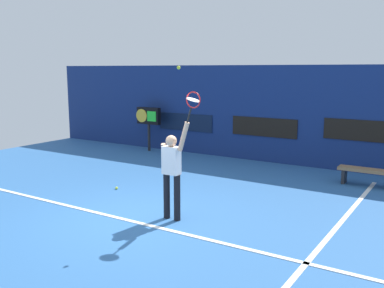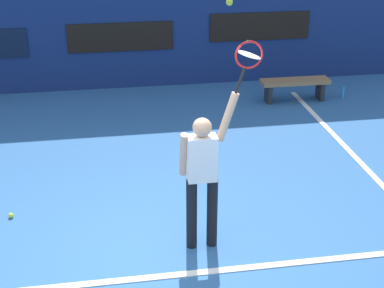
{
  "view_description": "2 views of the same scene",
  "coord_description": "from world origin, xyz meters",
  "px_view_note": "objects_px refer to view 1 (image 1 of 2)",
  "views": [
    {
      "loc": [
        5.4,
        -6.38,
        2.95
      ],
      "look_at": [
        0.68,
        1.05,
        1.42
      ],
      "focal_mm": 40.52,
      "sensor_mm": 36.0,
      "label": 1
    },
    {
      "loc": [
        -0.4,
        -5.35,
        4.07
      ],
      "look_at": [
        0.54,
        0.41,
        1.36
      ],
      "focal_mm": 52.97,
      "sensor_mm": 36.0,
      "label": 2
    }
  ],
  "objects_px": {
    "tennis_player": "(172,170)",
    "court_bench": "(367,173)",
    "scoreboard_clock": "(148,118)",
    "spare_ball": "(117,188)",
    "tennis_racket": "(193,102)",
    "tennis_ball": "(179,68)"
  },
  "relations": [
    {
      "from": "tennis_racket",
      "to": "tennis_player",
      "type": "bearing_deg",
      "value": 179.5
    },
    {
      "from": "tennis_racket",
      "to": "scoreboard_clock",
      "type": "bearing_deg",
      "value": 134.27
    },
    {
      "from": "scoreboard_clock",
      "to": "spare_ball",
      "type": "height_order",
      "value": "scoreboard_clock"
    },
    {
      "from": "tennis_racket",
      "to": "scoreboard_clock",
      "type": "xyz_separation_m",
      "value": [
        -5.4,
        5.54,
        -1.14
      ]
    },
    {
      "from": "tennis_player",
      "to": "court_bench",
      "type": "xyz_separation_m",
      "value": [
        2.76,
        4.69,
        -0.67
      ]
    },
    {
      "from": "scoreboard_clock",
      "to": "spare_ball",
      "type": "xyz_separation_m",
      "value": [
        2.51,
        -4.52,
        -1.18
      ]
    },
    {
      "from": "tennis_racket",
      "to": "tennis_ball",
      "type": "bearing_deg",
      "value": -157.88
    },
    {
      "from": "tennis_ball",
      "to": "court_bench",
      "type": "distance_m",
      "value": 6.02
    },
    {
      "from": "scoreboard_clock",
      "to": "spare_ball",
      "type": "distance_m",
      "value": 5.31
    },
    {
      "from": "spare_ball",
      "to": "tennis_racket",
      "type": "bearing_deg",
      "value": -19.53
    },
    {
      "from": "tennis_racket",
      "to": "court_bench",
      "type": "height_order",
      "value": "tennis_racket"
    },
    {
      "from": "tennis_ball",
      "to": "spare_ball",
      "type": "relative_size",
      "value": 1.0
    },
    {
      "from": "tennis_player",
      "to": "tennis_ball",
      "type": "relative_size",
      "value": 29.08
    },
    {
      "from": "tennis_player",
      "to": "scoreboard_clock",
      "type": "height_order",
      "value": "tennis_player"
    },
    {
      "from": "spare_ball",
      "to": "tennis_player",
      "type": "bearing_deg",
      "value": -23.02
    },
    {
      "from": "spare_ball",
      "to": "scoreboard_clock",
      "type": "bearing_deg",
      "value": 119.1
    },
    {
      "from": "tennis_racket",
      "to": "court_bench",
      "type": "relative_size",
      "value": 0.45
    },
    {
      "from": "court_bench",
      "to": "tennis_player",
      "type": "bearing_deg",
      "value": -120.45
    },
    {
      "from": "scoreboard_clock",
      "to": "court_bench",
      "type": "bearing_deg",
      "value": -6.3
    },
    {
      "from": "tennis_player",
      "to": "court_bench",
      "type": "height_order",
      "value": "tennis_player"
    },
    {
      "from": "tennis_racket",
      "to": "tennis_ball",
      "type": "height_order",
      "value": "tennis_ball"
    },
    {
      "from": "tennis_player",
      "to": "scoreboard_clock",
      "type": "xyz_separation_m",
      "value": [
        -4.92,
        5.54,
        0.21
      ]
    }
  ]
}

